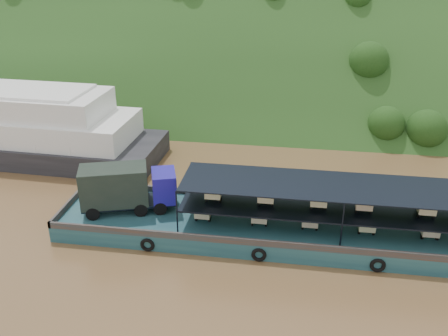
# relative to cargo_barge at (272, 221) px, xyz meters

# --- Properties ---
(ground) EXTENTS (160.00, 160.00, 0.00)m
(ground) POSITION_rel_cargo_barge_xyz_m (-2.36, 1.66, -1.21)
(ground) COLOR brown
(ground) RESTS_ON ground
(hillside) EXTENTS (140.00, 39.60, 39.60)m
(hillside) POSITION_rel_cargo_barge_xyz_m (-2.36, 37.66, -1.21)
(hillside) COLOR #1C3613
(hillside) RESTS_ON ground
(cargo_barge) EXTENTS (35.00, 7.18, 4.87)m
(cargo_barge) POSITION_rel_cargo_barge_xyz_m (0.00, 0.00, 0.00)
(cargo_barge) COLOR #143A48
(cargo_barge) RESTS_ON ground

